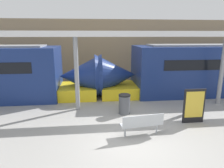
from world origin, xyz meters
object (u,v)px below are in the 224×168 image
at_px(bench_near, 142,123).
at_px(trash_bin, 124,104).
at_px(support_column_near, 77,74).
at_px(poster_board, 194,106).
at_px(support_column_far, 222,71).

relative_size(bench_near, trash_bin, 1.71).
xyz_separation_m(bench_near, support_column_near, (-2.60, 3.17, 1.31)).
relative_size(trash_bin, poster_board, 0.63).
relative_size(trash_bin, support_column_near, 0.26).
distance_m(bench_near, support_column_far, 6.24).
height_order(trash_bin, support_column_near, support_column_near).
xyz_separation_m(trash_bin, support_column_near, (-2.31, 0.88, 1.36)).
relative_size(trash_bin, support_column_far, 0.26).
distance_m(poster_board, support_column_near, 5.71).
xyz_separation_m(trash_bin, support_column_far, (5.51, 0.88, 1.36)).
xyz_separation_m(bench_near, trash_bin, (-0.29, 2.29, -0.04)).
bearing_deg(support_column_far, trash_bin, -170.93).
relative_size(poster_board, support_column_far, 0.42).
xyz_separation_m(bench_near, support_column_far, (5.22, 3.17, 1.31)).
bearing_deg(support_column_near, bench_near, -50.59).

